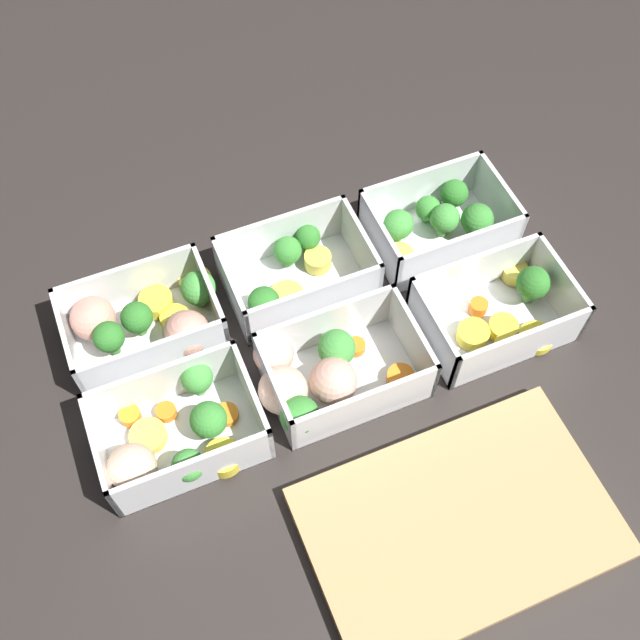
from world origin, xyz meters
name	(u,v)px	position (x,y,z in m)	size (l,w,h in m)	color
ground_plane	(320,331)	(0.00, 0.00, 0.00)	(4.00, 4.00, 0.00)	#282321
container_near_left	(439,222)	(-0.18, -0.07, 0.03)	(0.16, 0.11, 0.06)	white
container_near_center	(294,274)	(0.00, -0.07, 0.02)	(0.16, 0.11, 0.06)	white
container_near_right	(149,322)	(0.17, -0.07, 0.03)	(0.17, 0.13, 0.06)	white
container_far_left	(502,312)	(-0.18, 0.07, 0.02)	(0.16, 0.12, 0.06)	white
container_far_center	(320,375)	(0.03, 0.06, 0.03)	(0.18, 0.12, 0.06)	white
container_far_right	(176,436)	(0.18, 0.07, 0.02)	(0.16, 0.12, 0.06)	white
cutting_board	(458,523)	(-0.04, 0.25, 0.01)	(0.28, 0.18, 0.02)	tan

